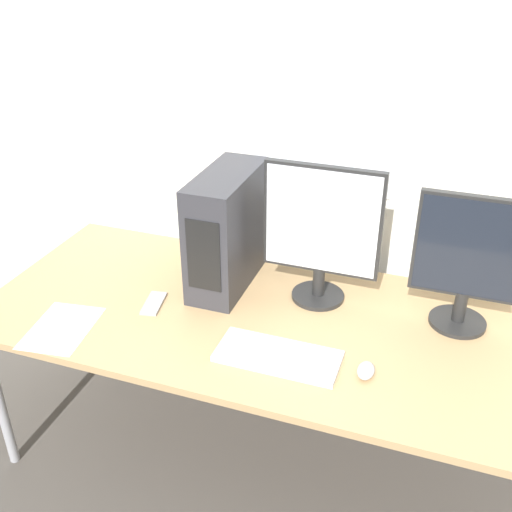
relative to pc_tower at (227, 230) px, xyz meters
The scene contains 9 objects.
wall_back 0.65m from the pc_tower, 52.34° to the left, with size 8.00×0.07×2.70m.
desk 0.45m from the pc_tower, 31.46° to the right, with size 2.30×0.93×0.71m.
pc_tower is the anchor object (origin of this frame).
monitor_main 0.38m from the pc_tower, ahead, with size 0.44×0.20×0.54m.
monitor_right_near 0.90m from the pc_tower, ahead, with size 0.38×0.20×0.50m.
keyboard 0.58m from the pc_tower, 50.04° to the right, with size 0.41×0.18×0.02m.
mouse 0.78m from the pc_tower, 31.84° to the right, with size 0.06×0.09×0.03m.
cell_phone 0.40m from the pc_tower, 128.32° to the right, with size 0.09×0.16×0.01m.
paper_sheet_left 0.71m from the pc_tower, 131.20° to the right, with size 0.25×0.32×0.00m.
Camera 1 is at (0.49, -1.27, 1.98)m, focal length 42.00 mm.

